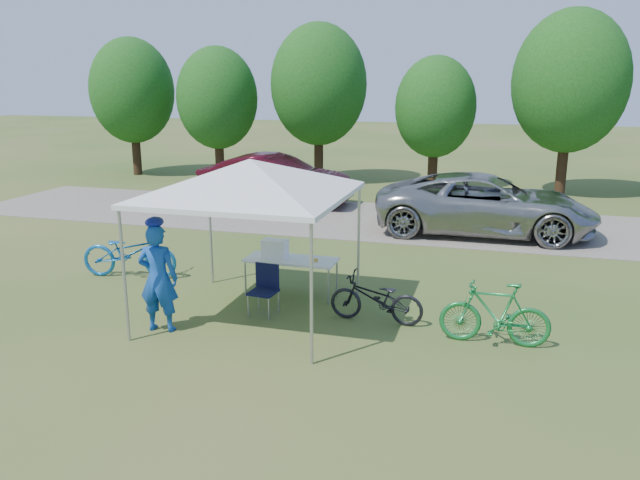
# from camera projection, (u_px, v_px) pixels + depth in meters

# --- Properties ---
(ground) EXTENTS (100.00, 100.00, 0.00)m
(ground) POSITION_uv_depth(u_px,v_px,m) (254.00, 316.00, 10.79)
(ground) COLOR #2D5119
(ground) RESTS_ON ground
(gravel_strip) EXTENTS (24.00, 5.00, 0.02)m
(gravel_strip) POSITION_uv_depth(u_px,v_px,m) (357.00, 219.00, 18.23)
(gravel_strip) COLOR gray
(gravel_strip) RESTS_ON ground
(canopy) EXTENTS (4.53, 4.53, 3.00)m
(canopy) POSITION_uv_depth(u_px,v_px,m) (250.00, 164.00, 10.13)
(canopy) COLOR #A5A5AA
(canopy) RESTS_ON ground
(treeline) EXTENTS (24.89, 4.28, 6.30)m
(treeline) POSITION_uv_depth(u_px,v_px,m) (387.00, 91.00, 23.05)
(treeline) COLOR #382314
(treeline) RESTS_ON ground
(folding_table) EXTENTS (1.72, 0.72, 0.71)m
(folding_table) POSITION_uv_depth(u_px,v_px,m) (291.00, 261.00, 11.73)
(folding_table) COLOR white
(folding_table) RESTS_ON ground
(folding_chair) EXTENTS (0.48, 0.50, 0.87)m
(folding_chair) POSITION_uv_depth(u_px,v_px,m) (265.00, 285.00, 10.84)
(folding_chair) COLOR black
(folding_chair) RESTS_ON ground
(cooler) EXTENTS (0.47, 0.32, 0.34)m
(cooler) POSITION_uv_depth(u_px,v_px,m) (275.00, 249.00, 11.76)
(cooler) COLOR white
(cooler) RESTS_ON folding_table
(ice_cream_cup) EXTENTS (0.07, 0.07, 0.05)m
(ice_cream_cup) POSITION_uv_depth(u_px,v_px,m) (316.00, 260.00, 11.53)
(ice_cream_cup) COLOR gold
(ice_cream_cup) RESTS_ON folding_table
(cyclist) EXTENTS (0.70, 0.51, 1.78)m
(cyclist) POSITION_uv_depth(u_px,v_px,m) (158.00, 278.00, 9.99)
(cyclist) COLOR #1346A1
(cyclist) RESTS_ON ground
(bike_blue) EXTENTS (2.08, 1.01, 1.04)m
(bike_blue) POSITION_uv_depth(u_px,v_px,m) (129.00, 253.00, 12.82)
(bike_blue) COLOR #125AA0
(bike_blue) RESTS_ON ground
(bike_green) EXTENTS (1.68, 0.51, 1.00)m
(bike_green) POSITION_uv_depth(u_px,v_px,m) (495.00, 313.00, 9.55)
(bike_green) COLOR #1C7E39
(bike_green) RESTS_ON ground
(bike_dark) EXTENTS (1.62, 0.64, 0.84)m
(bike_dark) POSITION_uv_depth(u_px,v_px,m) (376.00, 299.00, 10.43)
(bike_dark) COLOR black
(bike_dark) RESTS_ON ground
(minivan) EXTENTS (5.66, 2.65, 1.57)m
(minivan) POSITION_uv_depth(u_px,v_px,m) (485.00, 204.00, 16.32)
(minivan) COLOR #9D9E9A
(minivan) RESTS_ON gravel_strip
(sedan) EXTENTS (4.89, 1.78, 1.60)m
(sedan) POSITION_uv_depth(u_px,v_px,m) (275.00, 180.00, 20.18)
(sedan) COLOR #430B16
(sedan) RESTS_ON gravel_strip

